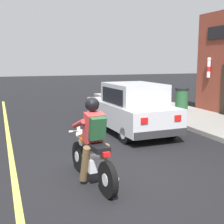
# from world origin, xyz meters

# --- Properties ---
(ground_plane) EXTENTS (80.00, 80.00, 0.00)m
(ground_plane) POSITION_xyz_m (0.00, 0.00, 0.00)
(ground_plane) COLOR black
(lane_stripe) EXTENTS (0.12, 19.80, 0.01)m
(lane_stripe) POSITION_xyz_m (-1.80, 3.00, 0.00)
(lane_stripe) COLOR #D1C64C
(lane_stripe) RESTS_ON ground
(motorcycle_with_rider) EXTENTS (0.61, 2.02, 1.62)m
(motorcycle_with_rider) POSITION_xyz_m (-0.42, 0.15, 0.68)
(motorcycle_with_rider) COLOR black
(motorcycle_with_rider) RESTS_ON ground
(car_hatchback) EXTENTS (1.81, 3.85, 1.57)m
(car_hatchback) POSITION_xyz_m (1.89, 3.69, 0.77)
(car_hatchback) COLOR black
(car_hatchback) RESTS_ON ground
(trash_bin) EXTENTS (0.56, 0.56, 0.98)m
(trash_bin) POSITION_xyz_m (5.17, 5.94, 0.64)
(trash_bin) COLOR #23512D
(trash_bin) RESTS_ON sidewalk_curb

